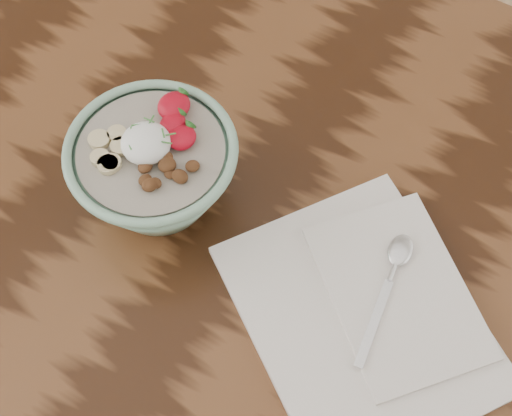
% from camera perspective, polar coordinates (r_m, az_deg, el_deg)
% --- Properties ---
extents(table, '(1.60, 0.90, 0.75)m').
position_cam_1_polar(table, '(0.91, -0.15, -2.36)').
color(table, black).
rests_on(table, ground).
extents(breakfast_bowl, '(0.19, 0.19, 0.12)m').
position_cam_1_polar(breakfast_bowl, '(0.79, -8.08, 3.12)').
color(breakfast_bowl, '#86B599').
rests_on(breakfast_bowl, table).
extents(napkin, '(0.36, 0.35, 0.02)m').
position_cam_1_polar(napkin, '(0.77, 8.97, -8.21)').
color(napkin, white).
rests_on(napkin, table).
extents(spoon, '(0.04, 0.16, 0.01)m').
position_cam_1_polar(spoon, '(0.78, 10.99, -4.71)').
color(spoon, silver).
rests_on(spoon, napkin).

